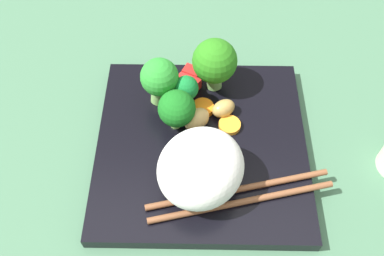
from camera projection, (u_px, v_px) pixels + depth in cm
name	position (u px, v px, depth cm)	size (l,w,h in cm)	color
ground_plane	(203.00, 154.00, 51.57)	(110.00, 110.00, 2.00)	#426D4F
square_plate	(203.00, 146.00, 50.04)	(24.20, 24.20, 1.70)	black
rice_mound	(200.00, 168.00, 43.49)	(9.43, 8.67, 6.86)	white
broccoli_floret_0	(188.00, 90.00, 50.10)	(2.98, 2.98, 4.69)	#53923F
broccoli_floret_1	(216.00, 62.00, 50.81)	(5.45, 5.45, 7.20)	#71A156
broccoli_floret_2	(178.00, 109.00, 48.12)	(4.33, 4.33, 5.46)	#77B250
broccoli_floret_3	(161.00, 79.00, 49.50)	(4.52, 4.52, 6.69)	#7BB45B
carrot_slice_0	(170.00, 85.00, 53.91)	(2.71, 2.71, 0.59)	orange
carrot_slice_1	(231.00, 125.00, 50.35)	(2.60, 2.60, 0.58)	orange
carrot_slice_2	(208.00, 108.00, 51.66)	(2.67, 2.67, 0.78)	orange
pepper_chunk_0	(194.00, 74.00, 54.18)	(2.16, 1.55, 1.73)	red
pepper_chunk_1	(187.00, 86.00, 53.20)	(2.85, 2.99, 1.55)	red
chicken_piece_0	(225.00, 108.00, 50.84)	(2.93, 2.06, 2.06)	tan
chicken_piece_1	(198.00, 119.00, 49.68)	(3.34, 2.38, 2.46)	tan
chopstick_pair	(242.00, 196.00, 45.09)	(7.20, 20.02, 0.69)	brown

